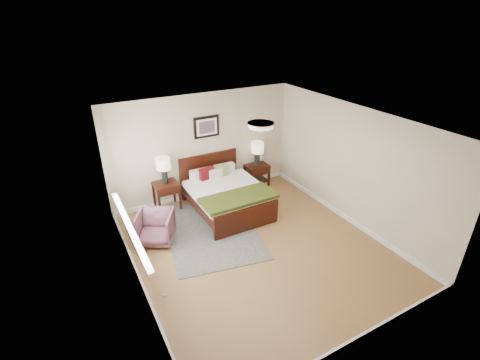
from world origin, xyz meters
The scene contains 18 objects.
floor centered at (0.00, 0.00, 0.00)m, with size 5.00×5.00×0.00m, color #915E37.
back_wall centered at (0.00, 2.50, 1.25)m, with size 4.50×0.04×2.50m, color #C2AF8C.
front_wall centered at (0.00, -2.50, 1.25)m, with size 4.50×0.04×2.50m, color #C2AF8C.
left_wall centered at (-2.25, 0.00, 1.25)m, with size 0.04×5.00×2.50m, color #C2AF8C.
right_wall centered at (2.25, 0.00, 1.25)m, with size 0.04×5.00×2.50m, color #C2AF8C.
ceiling centered at (0.00, 0.00, 2.50)m, with size 4.50×5.00×0.02m, color white.
window centered at (-2.20, 0.70, 1.38)m, with size 0.11×2.72×1.32m.
door centered at (-2.23, -1.75, 1.07)m, with size 0.06×1.00×2.18m.
ceil_fixture centered at (0.00, 0.00, 2.47)m, with size 0.44×0.44×0.08m.
bed centered at (0.10, 1.55, 0.48)m, with size 1.61×1.93×1.04m.
wall_art centered at (0.10, 2.47, 1.72)m, with size 0.62×0.05×0.50m.
nightstand_left centered at (-1.04, 2.25, 0.52)m, with size 0.54×0.49×0.64m.
nightstand_right centered at (1.36, 2.26, 0.35)m, with size 0.57×0.43×0.57m.
lamp_left centered at (-1.04, 2.27, 1.06)m, with size 0.31×0.31×0.61m.
lamp_right centered at (1.36, 2.27, 0.99)m, with size 0.31×0.31×0.61m.
armchair centered at (-1.64, 1.15, 0.32)m, with size 0.67×0.69×0.63m, color brown.
rug_persian centered at (-0.55, 0.93, 0.01)m, with size 1.76×2.49×0.01m, color #0C163E.
rug_navy centered at (0.90, 1.80, 0.01)m, with size 0.79×1.19×0.01m, color black.
Camera 1 is at (-2.92, -4.61, 4.18)m, focal length 26.00 mm.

